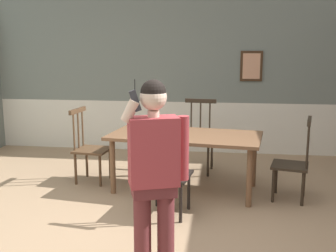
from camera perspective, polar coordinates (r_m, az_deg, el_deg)
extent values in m
plane|color=#9E7F60|center=(4.23, -3.09, -14.85)|extent=(7.61, 7.61, 0.00)
cube|color=slate|center=(7.24, 1.88, 11.25)|extent=(6.77, 0.12, 2.00)
cube|color=silver|center=(7.38, 1.82, 0.00)|extent=(6.77, 0.14, 0.88)
cube|color=silver|center=(7.28, 1.81, 3.37)|extent=(6.77, 0.05, 0.06)
cube|color=#382314|center=(7.15, 11.40, 8.08)|extent=(0.37, 0.03, 0.50)
cube|color=tan|center=(7.13, 11.41, 8.08)|extent=(0.29, 0.01, 0.42)
cube|color=brown|center=(5.28, 2.38, -1.33)|extent=(2.01, 1.20, 0.04)
cylinder|color=brown|center=(5.28, -7.62, -5.57)|extent=(0.07, 0.07, 0.70)
cylinder|color=brown|center=(4.90, 11.13, -7.00)|extent=(0.07, 0.07, 0.70)
cylinder|color=brown|center=(5.95, -4.82, -3.62)|extent=(0.07, 0.07, 0.70)
cylinder|color=brown|center=(5.61, 11.72, -4.71)|extent=(0.07, 0.07, 0.70)
cube|color=#2D2319|center=(5.22, 16.42, -5.25)|extent=(0.50, 0.50, 0.03)
cube|color=#2D2319|center=(5.09, 18.89, 0.66)|extent=(0.13, 0.42, 0.06)
cylinder|color=#2D2319|center=(5.02, 18.67, -2.47)|extent=(0.02, 0.02, 0.57)
cylinder|color=#2D2319|center=(5.14, 18.71, -2.16)|extent=(0.02, 0.02, 0.57)
cylinder|color=#2D2319|center=(5.27, 18.75, -1.86)|extent=(0.02, 0.02, 0.57)
cylinder|color=#2D2319|center=(5.14, 14.27, -7.97)|extent=(0.04, 0.04, 0.41)
cylinder|color=#2D2319|center=(5.46, 14.65, -6.87)|extent=(0.04, 0.04, 0.41)
cylinder|color=#2D2319|center=(5.12, 18.05, -8.25)|extent=(0.04, 0.04, 0.41)
cylinder|color=#2D2319|center=(5.44, 18.20, -7.13)|extent=(0.04, 0.04, 0.41)
cube|color=black|center=(4.58, 0.02, -6.79)|extent=(0.54, 0.54, 0.03)
cube|color=black|center=(4.25, -0.78, -1.62)|extent=(0.48, 0.11, 0.06)
cylinder|color=black|center=(4.34, -2.58, -4.24)|extent=(0.02, 0.02, 0.48)
cylinder|color=black|center=(4.30, -0.77, -4.38)|extent=(0.02, 0.02, 0.48)
cylinder|color=black|center=(4.26, 1.07, -4.51)|extent=(0.02, 0.02, 0.48)
cylinder|color=black|center=(4.87, -1.55, -8.54)|extent=(0.04, 0.04, 0.43)
cylinder|color=black|center=(4.78, 2.87, -8.94)|extent=(0.04, 0.04, 0.43)
cylinder|color=black|center=(4.53, -3.00, -10.07)|extent=(0.04, 0.04, 0.43)
cylinder|color=black|center=(4.43, 1.75, -10.56)|extent=(0.04, 0.04, 0.43)
cube|color=#513823|center=(5.76, -10.33, -3.26)|extent=(0.49, 0.49, 0.03)
cube|color=#513823|center=(5.74, -12.35, 2.08)|extent=(0.09, 0.45, 0.06)
cylinder|color=#513823|center=(5.90, -11.69, -0.08)|extent=(0.02, 0.02, 0.55)
cylinder|color=#513823|center=(5.78, -12.25, -0.33)|extent=(0.02, 0.02, 0.55)
cylinder|color=#513823|center=(5.67, -12.84, -0.58)|extent=(0.02, 0.02, 0.55)
cylinder|color=#513823|center=(5.91, -7.98, -5.14)|extent=(0.04, 0.04, 0.43)
cylinder|color=#513823|center=(5.60, -9.32, -6.10)|extent=(0.04, 0.04, 0.43)
cylinder|color=#513823|center=(6.05, -11.11, -4.87)|extent=(0.04, 0.04, 0.43)
cylinder|color=#513823|center=(5.74, -12.60, -5.78)|extent=(0.04, 0.04, 0.43)
cube|color=#2D2319|center=(6.12, 4.10, -2.22)|extent=(0.52, 0.52, 0.03)
cube|color=#2D2319|center=(6.23, 4.52, 3.47)|extent=(0.47, 0.09, 0.06)
cylinder|color=#2D2319|center=(6.25, 5.76, 0.96)|extent=(0.02, 0.02, 0.60)
cylinder|color=#2D2319|center=(6.27, 4.49, 1.02)|extent=(0.02, 0.02, 0.60)
cylinder|color=#2D2319|center=(6.29, 3.22, 1.08)|extent=(0.02, 0.02, 0.60)
cylinder|color=#2D2319|center=(5.97, 5.54, -4.89)|extent=(0.04, 0.04, 0.44)
cylinder|color=#2D2319|center=(6.03, 1.99, -4.67)|extent=(0.04, 0.04, 0.44)
cylinder|color=#2D2319|center=(6.33, 6.05, -3.99)|extent=(0.04, 0.04, 0.44)
cylinder|color=#2D2319|center=(6.39, 2.70, -3.79)|extent=(0.04, 0.04, 0.44)
cylinder|color=brown|center=(3.46, -0.30, -13.98)|extent=(0.14, 0.14, 0.77)
cylinder|color=brown|center=(3.43, -3.53, -14.24)|extent=(0.14, 0.14, 0.77)
cube|color=brown|center=(3.31, -1.95, -8.57)|extent=(0.39, 0.30, 0.12)
cube|color=#993338|center=(3.22, -1.98, -3.51)|extent=(0.43, 0.33, 0.54)
cylinder|color=#993338|center=(3.27, 2.10, -3.06)|extent=(0.09, 0.09, 0.52)
cylinder|color=beige|center=(3.11, -5.21, 2.10)|extent=(0.15, 0.09, 0.19)
cylinder|color=beige|center=(3.16, -2.02, 1.69)|extent=(0.09, 0.09, 0.05)
sphere|color=beige|center=(3.14, -2.03, 4.01)|extent=(0.21, 0.21, 0.21)
sphere|color=black|center=(3.14, -2.04, 4.67)|extent=(0.20, 0.20, 0.20)
cube|color=#2D2D33|center=(3.09, -4.56, 3.48)|extent=(0.10, 0.07, 0.17)
cylinder|color=black|center=(3.08, -4.59, 5.70)|extent=(0.01, 0.01, 0.08)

